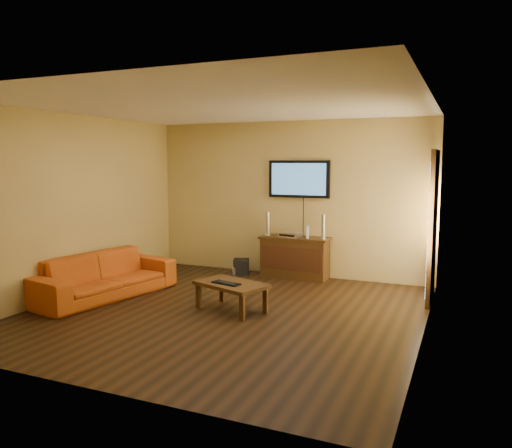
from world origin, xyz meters
The scene contains 14 objects.
ground_plane centered at (0.00, 0.00, 0.00)m, with size 5.00×5.00×0.00m, color black.
room_walls centered at (0.00, 0.62, 1.69)m, with size 5.00×5.00×5.00m.
french_door centered at (2.46, 1.70, 1.05)m, with size 0.07×1.02×2.22m.
media_console centered at (0.20, 2.26, 0.36)m, with size 1.20×0.46×0.72m.
television centered at (0.20, 2.45, 1.70)m, with size 1.08×0.08×0.64m.
coffee_table centered at (0.04, 0.11, 0.33)m, with size 1.08×0.84×0.38m.
sofa centered at (-2.00, 0.00, 0.43)m, with size 2.18×0.64×0.85m, color #C95516.
speaker_left centered at (-0.31, 2.27, 0.90)m, with size 0.11×0.11×0.41m.
speaker_right centered at (0.71, 2.23, 0.90)m, with size 0.11×0.11×0.41m.
av_receiver centered at (0.13, 2.24, 0.75)m, with size 0.35×0.25×0.08m, color silver.
game_console centered at (0.43, 2.23, 0.82)m, with size 0.04×0.16×0.22m, color white.
subwoofer centered at (-0.77, 2.16, 0.14)m, with size 0.27×0.27×0.27m, color black.
bottle centered at (-0.75, 1.80, 0.09)m, with size 0.07×0.07×0.20m.
keyboard centered at (0.00, 0.02, 0.39)m, with size 0.42×0.24×0.02m.
Camera 1 is at (2.91, -5.77, 1.98)m, focal length 35.00 mm.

